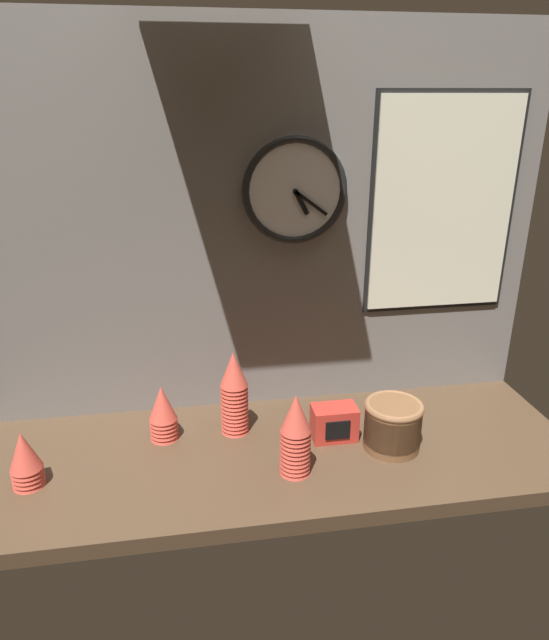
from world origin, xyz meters
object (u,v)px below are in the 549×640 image
Objects in this scene: cup_stack_center_left at (163,413)px; napkin_dispenser at (334,423)px; cup_stack_center at (234,393)px; menu_board at (443,206)px; cup_stack_far_left at (25,459)px; wall_clock at (295,191)px; bowl_stack_right at (393,424)px; cup_stack_center_right at (295,435)px.

cup_stack_center_left is 0.46m from napkin_dispenser.
cup_stack_center is 0.77m from menu_board.
cup_stack_far_left is at bearing -164.97° from menu_board.
wall_clock is 0.62m from napkin_dispenser.
wall_clock reaches higher than cup_stack_center.
cup_stack_center is 0.39× the size of menu_board.
cup_stack_far_left is at bearing -179.27° from bowl_stack_right.
wall_clock is 0.46× the size of menu_board.
wall_clock is 0.43m from menu_board.
napkin_dispenser is (-0.35, -0.22, -0.53)m from menu_board.
bowl_stack_right is at bearing 13.61° from cup_stack_center_right.
cup_stack_center_left reaches higher than bowl_stack_right.
cup_stack_far_left is 0.51× the size of wall_clock.
cup_stack_center_left is at bearing -159.55° from wall_clock.
cup_stack_center_left is at bearing 166.79° from bowl_stack_right.
cup_stack_center_right reaches higher than napkin_dispenser.
bowl_stack_right is 1.28× the size of napkin_dispenser.
cup_stack_center_left is (-0.32, 0.20, -0.03)m from cup_stack_center_right.
cup_stack_center_left reaches higher than napkin_dispenser.
cup_stack_center_right is 0.38m from cup_stack_center_left.
cup_stack_center is (-0.13, 0.21, 0.01)m from cup_stack_center_right.
cup_stack_far_left is 0.63m from cup_stack_center_right.
cup_stack_center_right is at bearing -32.64° from cup_stack_center_left.
cup_stack_far_left is 0.77m from napkin_dispenser.
wall_clock is at bearing 80.13° from cup_stack_center_right.
napkin_dispenser is at bearing -9.19° from cup_stack_center_left.
menu_board is at bearing 15.03° from cup_stack_far_left.
bowl_stack_right is at bearing -52.96° from wall_clock.
cup_stack_center_right is 1.81× the size of napkin_dispenser.
cup_stack_far_left is 0.95× the size of bowl_stack_right.
menu_board is (0.61, 0.15, 0.45)m from cup_stack_center.
napkin_dispenser is (-0.14, 0.07, -0.02)m from bowl_stack_right.
cup_stack_far_left is 0.53m from cup_stack_center.
menu_board is (0.42, 0.01, -0.05)m from wall_clock.
cup_stack_center_left reaches higher than cup_stack_far_left.
cup_stack_center is at bearing -143.69° from wall_clock.
menu_board is (0.21, 0.29, 0.51)m from bowl_stack_right.
cup_stack_center is at bearing 1.16° from cup_stack_center_left.
cup_stack_far_left reaches higher than bowl_stack_right.
bowl_stack_right is 0.25× the size of menu_board.
bowl_stack_right is 0.62m from menu_board.
cup_stack_center is 0.28m from napkin_dispenser.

